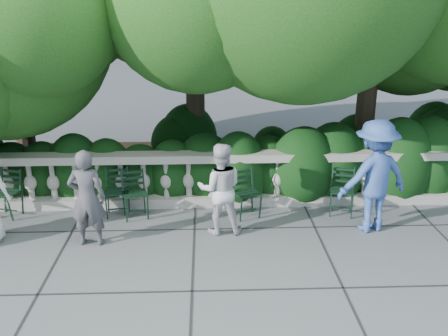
{
  "coord_description": "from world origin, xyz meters",
  "views": [
    {
      "loc": [
        -0.3,
        -6.62,
        3.71
      ],
      "look_at": [
        0.0,
        1.0,
        1.0
      ],
      "focal_mm": 40.0,
      "sensor_mm": 36.0,
      "label": 1
    }
  ],
  "objects_px": {
    "chair_b": "(4,220)",
    "person_casual_man": "(220,189)",
    "chair_a": "(138,221)",
    "person_woman_grey": "(87,198)",
    "chair_c": "(118,219)",
    "person_older_blue": "(374,176)",
    "chair_d": "(250,220)",
    "chair_e": "(340,218)"
  },
  "relations": [
    {
      "from": "chair_b",
      "to": "person_casual_man",
      "type": "height_order",
      "value": "person_casual_man"
    },
    {
      "from": "chair_a",
      "to": "person_woman_grey",
      "type": "xyz_separation_m",
      "value": [
        -0.62,
        -0.78,
        0.76
      ]
    },
    {
      "from": "chair_a",
      "to": "chair_c",
      "type": "distance_m",
      "value": 0.36
    },
    {
      "from": "chair_b",
      "to": "chair_c",
      "type": "relative_size",
      "value": 1.0
    },
    {
      "from": "person_older_blue",
      "to": "chair_d",
      "type": "bearing_deg",
      "value": -27.61
    },
    {
      "from": "chair_c",
      "to": "chair_d",
      "type": "xyz_separation_m",
      "value": [
        2.27,
        -0.14,
        0.0
      ]
    },
    {
      "from": "chair_c",
      "to": "person_casual_man",
      "type": "xyz_separation_m",
      "value": [
        1.75,
        -0.55,
        0.75
      ]
    },
    {
      "from": "chair_d",
      "to": "chair_e",
      "type": "xyz_separation_m",
      "value": [
        1.58,
        0.03,
        0.0
      ]
    },
    {
      "from": "person_woman_grey",
      "to": "person_casual_man",
      "type": "height_order",
      "value": "person_woman_grey"
    },
    {
      "from": "chair_a",
      "to": "chair_e",
      "type": "bearing_deg",
      "value": -16.0
    },
    {
      "from": "chair_b",
      "to": "chair_c",
      "type": "height_order",
      "value": "same"
    },
    {
      "from": "chair_b",
      "to": "chair_d",
      "type": "distance_m",
      "value": 4.24
    },
    {
      "from": "chair_b",
      "to": "chair_d",
      "type": "height_order",
      "value": "same"
    },
    {
      "from": "chair_c",
      "to": "chair_d",
      "type": "height_order",
      "value": "same"
    },
    {
      "from": "person_woman_grey",
      "to": "person_casual_man",
      "type": "distance_m",
      "value": 2.05
    },
    {
      "from": "chair_a",
      "to": "person_older_blue",
      "type": "relative_size",
      "value": 0.45
    },
    {
      "from": "person_woman_grey",
      "to": "chair_d",
      "type": "bearing_deg",
      "value": -163.06
    },
    {
      "from": "chair_c",
      "to": "person_older_blue",
      "type": "distance_m",
      "value": 4.34
    },
    {
      "from": "chair_b",
      "to": "person_casual_man",
      "type": "bearing_deg",
      "value": 8.09
    },
    {
      "from": "chair_e",
      "to": "person_older_blue",
      "type": "relative_size",
      "value": 0.45
    },
    {
      "from": "person_woman_grey",
      "to": "chair_a",
      "type": "bearing_deg",
      "value": -127.76
    },
    {
      "from": "chair_c",
      "to": "person_woman_grey",
      "type": "xyz_separation_m",
      "value": [
        -0.27,
        -0.89,
        0.76
      ]
    },
    {
      "from": "person_casual_man",
      "to": "chair_d",
      "type": "bearing_deg",
      "value": -141.76
    },
    {
      "from": "chair_e",
      "to": "person_older_blue",
      "type": "height_order",
      "value": "person_older_blue"
    },
    {
      "from": "chair_c",
      "to": "person_casual_man",
      "type": "bearing_deg",
      "value": -23.1
    },
    {
      "from": "chair_b",
      "to": "person_woman_grey",
      "type": "distance_m",
      "value": 2.07
    },
    {
      "from": "chair_a",
      "to": "person_woman_grey",
      "type": "distance_m",
      "value": 1.26
    },
    {
      "from": "chair_d",
      "to": "person_woman_grey",
      "type": "distance_m",
      "value": 2.76
    },
    {
      "from": "person_casual_man",
      "to": "person_older_blue",
      "type": "distance_m",
      "value": 2.46
    },
    {
      "from": "chair_d",
      "to": "person_casual_man",
      "type": "relative_size",
      "value": 0.56
    },
    {
      "from": "chair_b",
      "to": "person_older_blue",
      "type": "bearing_deg",
      "value": 11.63
    },
    {
      "from": "chair_d",
      "to": "person_woman_grey",
      "type": "bearing_deg",
      "value": 176.68
    },
    {
      "from": "chair_b",
      "to": "person_woman_grey",
      "type": "bearing_deg",
      "value": -11.45
    },
    {
      "from": "chair_b",
      "to": "chair_e",
      "type": "bearing_deg",
      "value": 15.66
    },
    {
      "from": "chair_d",
      "to": "person_older_blue",
      "type": "bearing_deg",
      "value": -31.74
    },
    {
      "from": "chair_a",
      "to": "chair_b",
      "type": "relative_size",
      "value": 1.0
    },
    {
      "from": "chair_e",
      "to": "person_woman_grey",
      "type": "distance_m",
      "value": 4.26
    },
    {
      "from": "chair_e",
      "to": "chair_d",
      "type": "bearing_deg",
      "value": -164.3
    },
    {
      "from": "chair_c",
      "to": "person_older_blue",
      "type": "xyz_separation_m",
      "value": [
        4.2,
        -0.56,
        0.93
      ]
    },
    {
      "from": "chair_b",
      "to": "person_casual_man",
      "type": "distance_m",
      "value": 3.83
    },
    {
      "from": "chair_b",
      "to": "chair_c",
      "type": "distance_m",
      "value": 1.96
    },
    {
      "from": "person_woman_grey",
      "to": "person_casual_man",
      "type": "xyz_separation_m",
      "value": [
        2.02,
        0.33,
        -0.01
      ]
    }
  ]
}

